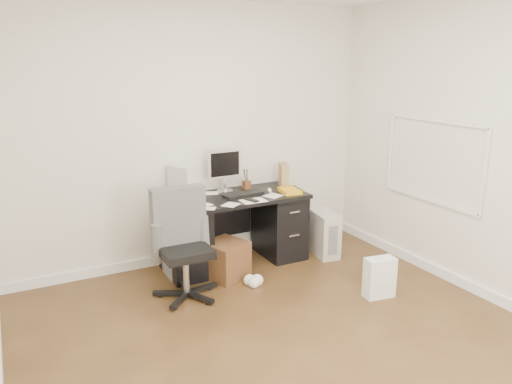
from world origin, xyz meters
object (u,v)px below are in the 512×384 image
at_px(lcd_monitor, 225,171).
at_px(office_chair, 185,245).
at_px(pc_tower, 323,233).
at_px(keyboard, 243,194).
at_px(wicker_basket, 226,260).
at_px(desk, 234,228).

xyz_separation_m(lcd_monitor, office_chair, (-0.71, -0.70, -0.48)).
bearing_deg(pc_tower, lcd_monitor, 167.06).
bearing_deg(keyboard, lcd_monitor, 109.56).
xyz_separation_m(keyboard, office_chair, (-0.82, -0.48, -0.26)).
distance_m(keyboard, office_chair, 0.99).
xyz_separation_m(pc_tower, wicker_basket, (-1.22, -0.07, -0.06)).
relative_size(keyboard, pc_tower, 0.90).
bearing_deg(lcd_monitor, office_chair, -135.35).
bearing_deg(desk, keyboard, -14.38).
distance_m(desk, pc_tower, 1.03).
height_order(desk, lcd_monitor, lcd_monitor).
distance_m(keyboard, pc_tower, 1.05).
relative_size(pc_tower, wicker_basket, 1.32).
relative_size(lcd_monitor, office_chair, 0.46).
bearing_deg(pc_tower, office_chair, -161.32).
bearing_deg(desk, office_chair, -144.99).
xyz_separation_m(desk, wicker_basket, (-0.23, -0.28, -0.21)).
bearing_deg(wicker_basket, desk, 50.81).
height_order(keyboard, pc_tower, keyboard).
height_order(keyboard, wicker_basket, keyboard).
bearing_deg(office_chair, keyboard, 31.22).
xyz_separation_m(lcd_monitor, pc_tower, (1.01, -0.40, -0.73)).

